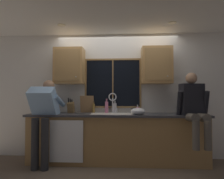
{
  "coord_description": "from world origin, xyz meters",
  "views": [
    {
      "loc": [
        0.12,
        -4.06,
        1.27
      ],
      "look_at": [
        -0.09,
        -0.3,
        1.38
      ],
      "focal_mm": 31.46,
      "sensor_mm": 36.0,
      "label": 1
    }
  ],
  "objects": [
    {
      "name": "ceiling_downlight_left",
      "position": [
        -0.99,
        -0.6,
        2.54
      ],
      "size": [
        0.14,
        0.14,
        0.01
      ],
      "primitive_type": "cylinder",
      "color": "#FFEAB2"
    },
    {
      "name": "bottle_amber_small",
      "position": [
        -0.04,
        -0.06,
        1.02
      ],
      "size": [
        0.07,
        0.07,
        0.25
      ],
      "color": "#B7B7BC",
      "rests_on": "countertop"
    },
    {
      "name": "dishwasher_front",
      "position": [
        -0.88,
        -0.61,
        0.46
      ],
      "size": [
        0.6,
        0.02,
        0.74
      ],
      "primitive_type": "cube",
      "color": "white"
    },
    {
      "name": "window_frame_right",
      "position": [
        0.48,
        -0.02,
        1.52
      ],
      "size": [
        0.04,
        0.02,
        0.95
      ],
      "primitive_type": "cube",
      "color": "olive"
    },
    {
      "name": "lower_cabinet_run",
      "position": [
        0.0,
        -0.29,
        0.44
      ],
      "size": [
        3.3,
        0.58,
        0.88
      ],
      "primitive_type": "cube",
      "color": "#A07744",
      "rests_on": "floor"
    },
    {
      "name": "window_frame_top",
      "position": [
        -0.09,
        -0.02,
        2.02
      ],
      "size": [
        1.17,
        0.02,
        0.04
      ],
      "primitive_type": "cube",
      "color": "olive"
    },
    {
      "name": "window_mullion_center",
      "position": [
        -0.09,
        -0.02,
        1.52
      ],
      "size": [
        0.02,
        0.02,
        0.95
      ],
      "primitive_type": "cube",
      "color": "olive"
    },
    {
      "name": "ceiling_downlight_right",
      "position": [
        0.99,
        -0.6,
        2.54
      ],
      "size": [
        0.14,
        0.14,
        0.01
      ],
      "primitive_type": "cylinder",
      "color": "#FFEAB2"
    },
    {
      "name": "person_standing",
      "position": [
        -1.3,
        -0.62,
        0.96
      ],
      "size": [
        0.53,
        0.69,
        1.56
      ],
      "color": "#262628",
      "rests_on": "floor"
    },
    {
      "name": "knife_block",
      "position": [
        -0.93,
        -0.16,
        1.03
      ],
      "size": [
        0.12,
        0.18,
        0.32
      ],
      "color": "olive",
      "rests_on": "countertop"
    },
    {
      "name": "upper_cabinet_right",
      "position": [
        0.78,
        -0.17,
        1.86
      ],
      "size": [
        0.58,
        0.36,
        0.72
      ],
      "color": "#B2844C"
    },
    {
      "name": "window_frame_left",
      "position": [
        -0.66,
        -0.02,
        1.52
      ],
      "size": [
        0.03,
        0.02,
        0.95
      ],
      "primitive_type": "cube",
      "color": "olive"
    },
    {
      "name": "back_wall",
      "position": [
        0.0,
        0.06,
        1.27
      ],
      "size": [
        5.7,
        0.12,
        2.55
      ],
      "primitive_type": "cube",
      "color": "silver",
      "rests_on": "floor"
    },
    {
      "name": "window_glass",
      "position": [
        -0.09,
        -0.01,
        1.52
      ],
      "size": [
        1.1,
        0.02,
        0.95
      ],
      "primitive_type": "cube",
      "color": "black"
    },
    {
      "name": "countertop",
      "position": [
        0.0,
        -0.31,
        0.9
      ],
      "size": [
        3.36,
        0.62,
        0.04
      ],
      "primitive_type": "cube",
      "color": "#38383D",
      "rests_on": "lower_cabinet_run"
    },
    {
      "name": "upper_cabinet_left",
      "position": [
        -0.96,
        -0.17,
        1.86
      ],
      "size": [
        0.58,
        0.36,
        0.72
      ],
      "color": "#B2844C"
    },
    {
      "name": "person_sitting_on_counter",
      "position": [
        1.35,
        -0.57,
        1.1
      ],
      "size": [
        0.54,
        0.63,
        1.26
      ],
      "color": "#595147",
      "rests_on": "countertop"
    },
    {
      "name": "mixing_bowl",
      "position": [
        0.4,
        -0.42,
        0.98
      ],
      "size": [
        0.26,
        0.26,
        0.13
      ],
      "primitive_type": "ellipsoid",
      "color": "silver",
      "rests_on": "countertop"
    },
    {
      "name": "sink",
      "position": [
        -0.09,
        -0.3,
        0.82
      ],
      "size": [
        0.8,
        0.46,
        0.21
      ],
      "color": "white",
      "rests_on": "lower_cabinet_run"
    },
    {
      "name": "soap_dispenser",
      "position": [
        0.39,
        -0.41,
        0.99
      ],
      "size": [
        0.06,
        0.07,
        0.18
      ],
      "color": "pink",
      "rests_on": "countertop"
    },
    {
      "name": "bottle_tall_clear",
      "position": [
        -0.47,
        -0.1,
        1.02
      ],
      "size": [
        0.05,
        0.05,
        0.24
      ],
      "color": "olive",
      "rests_on": "countertop"
    },
    {
      "name": "bottle_green_glass",
      "position": [
        -0.21,
        -0.1,
        1.04
      ],
      "size": [
        0.07,
        0.07,
        0.29
      ],
      "color": "pink",
      "rests_on": "countertop"
    },
    {
      "name": "cutting_board",
      "position": [
        -0.61,
        -0.09,
        1.09
      ],
      "size": [
        0.28,
        0.09,
        0.35
      ],
      "primitive_type": "cube",
      "rotation": [
        0.21,
        0.0,
        0.0
      ],
      "color": "#997047",
      "rests_on": "countertop"
    },
    {
      "name": "faucet",
      "position": [
        -0.08,
        -0.12,
        1.17
      ],
      "size": [
        0.18,
        0.09,
        0.4
      ],
      "color": "silver",
      "rests_on": "countertop"
    },
    {
      "name": "window_frame_bottom",
      "position": [
        -0.09,
        -0.02,
        1.03
      ],
      "size": [
        1.17,
        0.02,
        0.04
      ],
      "primitive_type": "cube",
      "color": "olive"
    }
  ]
}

